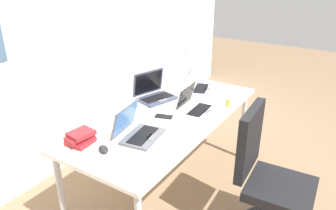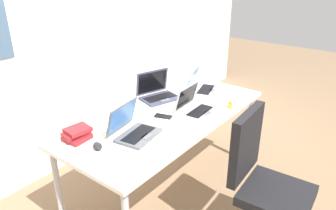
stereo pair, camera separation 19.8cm
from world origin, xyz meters
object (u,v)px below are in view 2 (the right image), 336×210
object	(u,v)px
laptop_by_keyboard	(201,87)
coffee_mug	(104,116)
desk_lamp	(195,62)
laptop_near_mouse	(196,107)
laptop_front_left	(158,93)
pill_bottle	(230,104)
office_chair	(265,193)
book_stack	(77,134)
cell_phone	(163,116)
laptop_center	(133,129)
computer_mouse	(98,146)

from	to	relation	value
laptop_by_keyboard	coffee_mug	world-z (taller)	laptop_by_keyboard
desk_lamp	laptop_near_mouse	distance (m)	0.78
laptop_front_left	coffee_mug	size ratio (longest dim) A/B	3.35
pill_bottle	desk_lamp	bearing A→B (deg)	57.15
coffee_mug	office_chair	size ratio (longest dim) A/B	0.12
laptop_front_left	laptop_near_mouse	bearing A→B (deg)	-95.57
book_stack	cell_phone	bearing A→B (deg)	-21.58
laptop_by_keyboard	laptop_near_mouse	size ratio (longest dim) A/B	1.19
laptop_center	computer_mouse	world-z (taller)	laptop_center
office_chair	book_stack	bearing A→B (deg)	121.45
cell_phone	office_chair	distance (m)	0.92
laptop_near_mouse	office_chair	distance (m)	0.82
book_stack	coffee_mug	xyz separation A→B (m)	(0.29, 0.06, 0.00)
desk_lamp	pill_bottle	world-z (taller)	desk_lamp
laptop_center	pill_bottle	distance (m)	0.88
coffee_mug	office_chair	world-z (taller)	office_chair
desk_lamp	laptop_front_left	bearing A→B (deg)	-179.97
laptop_by_keyboard	book_stack	bearing A→B (deg)	171.74
computer_mouse	laptop_front_left	bearing A→B (deg)	44.80
pill_bottle	coffee_mug	world-z (taller)	coffee_mug
desk_lamp	coffee_mug	bearing A→B (deg)	178.74
computer_mouse	office_chair	xyz separation A→B (m)	(0.67, -0.90, -0.36)
laptop_by_keyboard	laptop_center	bearing A→B (deg)	-175.56
laptop_center	book_stack	bearing A→B (deg)	136.10
laptop_center	cell_phone	bearing A→B (deg)	2.44
laptop_center	computer_mouse	xyz separation A→B (m)	(-0.27, 0.07, -0.03)
laptop_front_left	coffee_mug	bearing A→B (deg)	177.47
laptop_front_left	office_chair	bearing A→B (deg)	-101.24
laptop_front_left	laptop_center	world-z (taller)	laptop_front_left
laptop_center	laptop_near_mouse	distance (m)	0.60
laptop_center	coffee_mug	xyz separation A→B (m)	(0.02, 0.32, -0.00)
computer_mouse	pill_bottle	size ratio (longest dim) A/B	1.22
laptop_front_left	laptop_center	distance (m)	0.69
laptop_center	office_chair	distance (m)	1.00
pill_bottle	book_stack	bearing A→B (deg)	152.01
laptop_front_left	pill_bottle	world-z (taller)	laptop_front_left
laptop_near_mouse	computer_mouse	bearing A→B (deg)	166.61
laptop_front_left	cell_phone	distance (m)	0.39
pill_bottle	office_chair	world-z (taller)	office_chair
desk_lamp	laptop_by_keyboard	size ratio (longest dim) A/B	1.09
laptop_front_left	laptop_by_keyboard	world-z (taller)	laptop_front_left
pill_bottle	book_stack	size ratio (longest dim) A/B	0.41
laptop_near_mouse	pill_bottle	size ratio (longest dim) A/B	3.92
cell_phone	office_chair	bearing A→B (deg)	-105.13
laptop_center	office_chair	world-z (taller)	office_chair
laptop_front_left	laptop_by_keyboard	xyz separation A→B (m)	(0.38, -0.21, -0.00)
computer_mouse	cell_phone	bearing A→B (deg)	25.86
computer_mouse	cell_phone	size ratio (longest dim) A/B	0.71
pill_bottle	coffee_mug	distance (m)	1.03
desk_lamp	laptop_center	bearing A→B (deg)	-166.45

